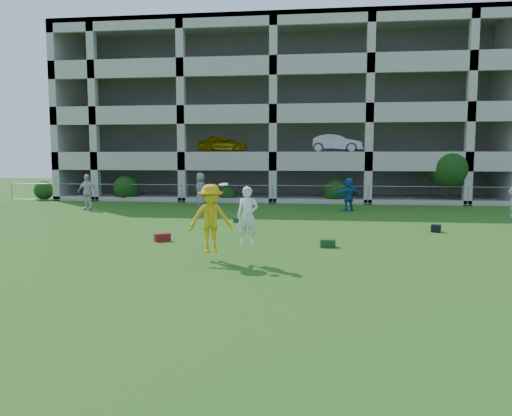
# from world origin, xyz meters

# --- Properties ---
(ground) EXTENTS (100.00, 100.00, 0.00)m
(ground) POSITION_xyz_m (0.00, 0.00, 0.00)
(ground) COLOR #235114
(ground) RESTS_ON ground
(bystander_b) EXTENTS (1.23, 0.62, 2.01)m
(bystander_b) POSITION_xyz_m (-10.07, 13.95, 1.01)
(bystander_b) COLOR silver
(bystander_b) RESTS_ON ground
(bystander_c) EXTENTS (0.93, 1.14, 2.02)m
(bystander_c) POSITION_xyz_m (-4.20, 16.84, 1.01)
(bystander_c) COLOR gray
(bystander_c) RESTS_ON ground
(bystander_d) EXTENTS (1.71, 1.48, 1.86)m
(bystander_d) POSITION_xyz_m (4.57, 15.13, 0.93)
(bystander_d) COLOR #1F5291
(bystander_d) RESTS_ON ground
(bag_red_a) EXTENTS (0.62, 0.56, 0.28)m
(bag_red_a) POSITION_xyz_m (-2.60, 4.41, 0.14)
(bag_red_a) COLOR #59130F
(bag_red_a) RESTS_ON ground
(bag_green_c) EXTENTS (0.53, 0.39, 0.26)m
(bag_green_c) POSITION_xyz_m (3.29, 4.02, 0.13)
(bag_green_c) COLOR #133620
(bag_green_c) RESTS_ON ground
(crate_d) EXTENTS (0.45, 0.45, 0.30)m
(crate_d) POSITION_xyz_m (7.67, 7.89, 0.15)
(crate_d) COLOR black
(crate_d) RESTS_ON ground
(bag_green_g) EXTENTS (0.58, 0.50, 0.25)m
(bag_green_g) POSITION_xyz_m (-0.64, 9.65, 0.12)
(bag_green_g) COLOR #153714
(bag_green_g) RESTS_ON ground
(frisbee_contest) EXTENTS (2.15, 1.17, 2.03)m
(frisbee_contest) POSITION_xyz_m (0.07, 1.33, 1.28)
(frisbee_contest) COLOR gold
(frisbee_contest) RESTS_ON ground
(parking_garage) EXTENTS (30.00, 14.00, 12.00)m
(parking_garage) POSITION_xyz_m (-0.00, 27.70, 6.01)
(parking_garage) COLOR #9E998C
(parking_garage) RESTS_ON ground
(fence) EXTENTS (36.06, 0.06, 1.20)m
(fence) POSITION_xyz_m (0.00, 19.00, 0.61)
(fence) COLOR gray
(fence) RESTS_ON ground
(shrub_row) EXTENTS (34.38, 2.52, 3.50)m
(shrub_row) POSITION_xyz_m (4.59, 19.70, 1.51)
(shrub_row) COLOR #163D11
(shrub_row) RESTS_ON ground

